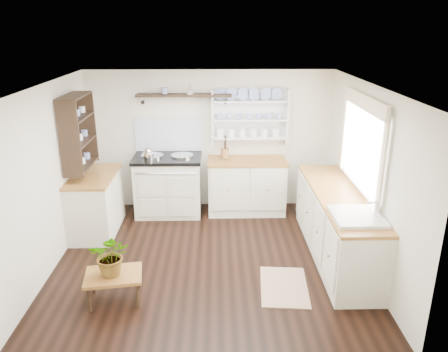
{
  "coord_description": "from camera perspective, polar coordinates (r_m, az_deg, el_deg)",
  "views": [
    {
      "loc": [
        0.1,
        -5.13,
        3.0
      ],
      "look_at": [
        0.2,
        0.25,
        1.1
      ],
      "focal_mm": 35.0,
      "sensor_mm": 36.0,
      "label": 1
    }
  ],
  "objects": [
    {
      "name": "center_table",
      "position": [
        5.18,
        -14.24,
        -12.73
      ],
      "size": [
        0.68,
        0.53,
        0.34
      ],
      "rotation": [
        0.0,
        0.0,
        0.14
      ],
      "color": "brown",
      "rests_on": "floor"
    },
    {
      "name": "potted_plant",
      "position": [
        5.04,
        -14.51,
        -9.96
      ],
      "size": [
        0.44,
        0.38,
        0.48
      ],
      "primitive_type": "imported",
      "rotation": [
        0.0,
        0.0,
        -0.01
      ],
      "color": "#3F7233",
      "rests_on": "center_table"
    },
    {
      "name": "floor",
      "position": [
        5.95,
        -1.94,
        -10.87
      ],
      "size": [
        4.0,
        3.8,
        0.01
      ],
      "primitive_type": "cube",
      "color": "black",
      "rests_on": "ground"
    },
    {
      "name": "wall_left",
      "position": [
        5.85,
        -22.07,
        -0.49
      ],
      "size": [
        0.02,
        3.8,
        2.3
      ],
      "primitive_type": "cube",
      "color": "silver",
      "rests_on": "ground"
    },
    {
      "name": "plate_rack",
      "position": [
        7.17,
        3.36,
        7.77
      ],
      "size": [
        1.2,
        0.22,
        0.9
      ],
      "color": "white",
      "rests_on": "wall_back"
    },
    {
      "name": "wall_right",
      "position": [
        5.78,
        18.16,
        -0.24
      ],
      "size": [
        0.02,
        3.8,
        2.3
      ],
      "primitive_type": "cube",
      "color": "silver",
      "rests_on": "ground"
    },
    {
      "name": "kettle",
      "position": [
        6.95,
        -9.85,
        2.76
      ],
      "size": [
        0.18,
        0.18,
        0.22
      ],
      "primitive_type": null,
      "color": "silver",
      "rests_on": "aga_cooker"
    },
    {
      "name": "utensil_crock",
      "position": [
        7.11,
        0.09,
        2.99
      ],
      "size": [
        0.13,
        0.13,
        0.15
      ],
      "primitive_type": "cylinder",
      "color": "brown",
      "rests_on": "back_cabinets"
    },
    {
      "name": "left_shelving",
      "position": [
        6.5,
        -18.51,
        5.54
      ],
      "size": [
        0.28,
        0.8,
        1.05
      ],
      "primitive_type": "cube",
      "color": "black",
      "rests_on": "wall_left"
    },
    {
      "name": "left_cabinets",
      "position": [
        6.79,
        -16.41,
        -3.37
      ],
      "size": [
        0.62,
        1.13,
        0.9
      ],
      "color": "beige",
      "rests_on": "floor"
    },
    {
      "name": "back_cabinets",
      "position": [
        7.22,
        2.95,
        -1.2
      ],
      "size": [
        1.27,
        0.63,
        0.9
      ],
      "color": "beige",
      "rests_on": "floor"
    },
    {
      "name": "right_cabinets",
      "position": [
        6.04,
        14.47,
        -6.12
      ],
      "size": [
        0.62,
        2.43,
        0.9
      ],
      "color": "beige",
      "rests_on": "floor"
    },
    {
      "name": "high_shelf",
      "position": [
        7.02,
        -5.26,
        10.41
      ],
      "size": [
        1.5,
        0.29,
        0.16
      ],
      "color": "black",
      "rests_on": "wall_back"
    },
    {
      "name": "window",
      "position": [
        5.78,
        17.64,
        4.13
      ],
      "size": [
        0.08,
        1.55,
        1.22
      ],
      "color": "white",
      "rests_on": "wall_right"
    },
    {
      "name": "floor_rug",
      "position": [
        5.44,
        7.83,
        -14.12
      ],
      "size": [
        0.62,
        0.89,
        0.02
      ],
      "primitive_type": "cube",
      "rotation": [
        0.0,
        0.0,
        -0.08
      ],
      "color": "#977258",
      "rests_on": "floor"
    },
    {
      "name": "belfast_sink",
      "position": [
        5.25,
        16.88,
        -6.27
      ],
      "size": [
        0.55,
        0.6,
        0.45
      ],
      "color": "white",
      "rests_on": "right_cabinets"
    },
    {
      "name": "wall_back",
      "position": [
        7.28,
        -1.85,
        4.69
      ],
      "size": [
        4.0,
        0.02,
        2.3
      ],
      "primitive_type": "cube",
      "color": "silver",
      "rests_on": "ground"
    },
    {
      "name": "aga_cooker",
      "position": [
        7.2,
        -7.26,
        -1.1
      ],
      "size": [
        1.09,
        0.75,
        1.0
      ],
      "color": "beige",
      "rests_on": "floor"
    },
    {
      "name": "ceiling",
      "position": [
        5.18,
        -2.24,
        11.65
      ],
      "size": [
        4.0,
        3.8,
        0.01
      ],
      "primitive_type": "cube",
      "color": "white",
      "rests_on": "wall_back"
    }
  ]
}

